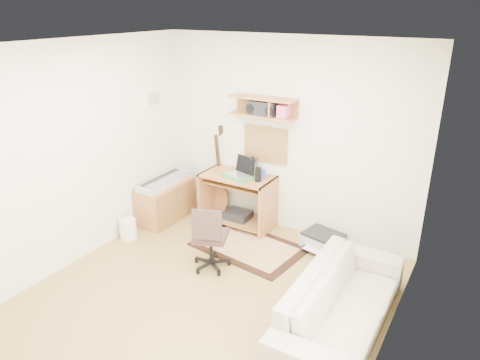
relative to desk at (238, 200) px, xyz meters
The scene contains 22 objects.
floor 1.86m from the desk, 71.30° to the right, with size 3.60×4.00×0.01m, color #A28143.
ceiling 2.88m from the desk, 71.30° to the right, with size 3.60×4.00×0.01m, color white.
back_wall 1.13m from the desk, 25.62° to the left, with size 3.60×0.01×2.60m, color silver.
left_wall 2.31m from the desk, 125.29° to the right, with size 0.01×4.00×2.60m, color silver.
right_wall 3.09m from the desk, 35.83° to the right, with size 0.01×4.00×2.60m, color silver.
wall_shelf 1.36m from the desk, 27.85° to the left, with size 0.90×0.25×0.26m, color #B4703F.
cork_board 0.88m from the desk, 41.93° to the left, with size 0.64×0.03×0.49m, color tan.
wall_photo 1.82m from the desk, 169.42° to the right, with size 0.02×0.20×0.15m, color #4C8CBF.
desk is the anchor object (origin of this frame).
laptop 0.51m from the desk, 29.37° to the right, with size 0.34×0.34×0.26m, color silver, non-canonical shape.
speaker 0.58m from the desk, ahead, with size 0.08×0.08×0.19m, color black.
desk_lamp 0.57m from the desk, 32.79° to the left, with size 0.09×0.09×0.27m, color black, non-canonical shape.
pencil_cup 0.55m from the desk, 16.77° to the left, with size 0.08×0.08×0.11m, color #314395.
boombox 1.34m from the desk, 26.95° to the left, with size 0.37×0.17×0.19m, color black.
rug 0.76m from the desk, 47.23° to the right, with size 1.35×0.90×0.02m, color beige.
task_chair 1.15m from the desk, 75.21° to the right, with size 0.42×0.42×0.83m, color #372620, non-canonical shape.
cabinet 1.07m from the desk, 159.63° to the right, with size 0.40×0.90×0.55m, color #B4703F.
music_keyboard 1.08m from the desk, 159.63° to the right, with size 0.28×0.90×0.08m, color #B2B5BA.
guitar 0.55m from the desk, 163.02° to the left, with size 0.36×0.22×1.34m, color #A15F31, non-canonical shape.
waste_basket 1.54m from the desk, 134.45° to the right, with size 0.22×0.22×0.27m, color white.
printer 1.31m from the desk, ahead, with size 0.50×0.39×0.19m, color #A5A8AA.
sofa 2.39m from the desk, 34.71° to the right, with size 1.95×0.57×0.76m, color #BFAE97.
Camera 1 is at (2.32, -3.13, 2.93)m, focal length 33.19 mm.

